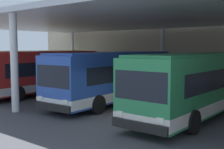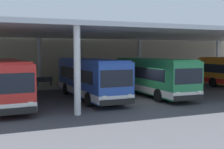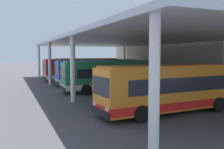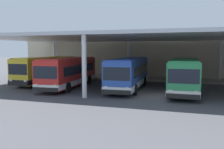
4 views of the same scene
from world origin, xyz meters
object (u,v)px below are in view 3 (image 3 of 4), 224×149
bus_second_bay (80,69)px  bus_departing (173,88)px  trash_bin (156,77)px  bus_far_bay (113,75)px  banner_sign (186,71)px  bench_waiting (150,76)px  bus_middle_bay (98,72)px  bus_nearest_bay (87,67)px

bus_second_bay → bus_departing: same height
bus_second_bay → trash_bin: bus_second_bay is taller
bus_far_bay → banner_sign: bearing=80.0°
bus_second_bay → bus_far_bay: 11.95m
trash_bin → banner_sign: banner_sign is taller
bench_waiting → trash_bin: size_ratio=1.84×
trash_bin → banner_sign: size_ratio=0.31×
bus_middle_bay → trash_bin: bus_middle_bay is taller
bus_far_bay → bench_waiting: (-7.77, 9.06, -0.99)m
bus_departing → bench_waiting: bus_departing is taller
bus_second_bay → bench_waiting: (4.18, 9.38, -0.99)m
bus_middle_bay → bus_far_bay: bearing=-3.1°
banner_sign → trash_bin: bearing=174.6°
bus_middle_bay → bus_departing: bearing=-1.0°
bus_second_bay → bus_nearest_bay: bearing=151.9°
bus_far_bay → bench_waiting: bearing=130.6°
bench_waiting → banner_sign: 9.35m
bus_second_bay → bench_waiting: bearing=66.0°
bench_waiting → banner_sign: size_ratio=0.56×
bus_far_bay → bus_departing: (10.46, 0.00, 0.00)m
bus_nearest_bay → bus_middle_bay: same height
trash_bin → banner_sign: (7.20, -0.68, 1.30)m
bus_middle_bay → trash_bin: 8.63m
bus_departing → bench_waiting: 20.38m
bus_second_bay → bus_departing: (22.41, 0.31, 0.00)m
bus_second_bay → bus_far_bay: bearing=1.5°
bench_waiting → bus_second_bay: bearing=-114.0°
bus_second_bay → bus_middle_bay: same height
bus_second_bay → bench_waiting: bus_second_bay is taller
bus_middle_bay → banner_sign: size_ratio=3.32×
bus_middle_bay → bench_waiting: bearing=104.5°
bus_middle_bay → bus_far_bay: same height
bus_second_bay → bus_middle_bay: bearing=5.4°
bus_nearest_bay → bus_far_bay: 16.21m
bus_middle_bay → banner_sign: bearing=48.7°
bus_second_bay → bus_departing: bearing=0.8°
bus_middle_bay → bus_far_bay: 5.50m
bus_nearest_bay → bus_far_bay: size_ratio=1.00×
banner_sign → bus_second_bay: bearing=-147.6°
bus_nearest_bay → trash_bin: bearing=33.9°
bus_nearest_bay → bus_middle_bay: bearing=-8.6°
bus_far_bay → trash_bin: bearing=123.0°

